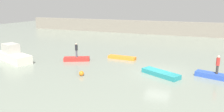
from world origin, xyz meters
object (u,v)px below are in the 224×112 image
(rowboat_red, at_px, (77,59))
(person_dark_shirt, at_px, (76,49))
(rowboat_teal, at_px, (161,74))
(mooring_buoy, at_px, (81,73))
(rowboat_orange, at_px, (122,58))
(motorboat, at_px, (13,55))
(person_red_shirt, at_px, (218,64))
(rowboat_blue, at_px, (216,76))

(rowboat_red, distance_m, person_dark_shirt, 1.21)
(rowboat_teal, xyz_separation_m, mooring_buoy, (-7.12, -3.02, 0.02))
(rowboat_orange, bearing_deg, person_dark_shirt, -145.83)
(motorboat, xyz_separation_m, rowboat_orange, (12.04, 6.04, -0.55))
(motorboat, height_order, person_dark_shirt, person_dark_shirt)
(person_red_shirt, xyz_separation_m, person_dark_shirt, (-15.64, 0.69, -0.02))
(rowboat_blue, bearing_deg, person_dark_shirt, -166.85)
(person_red_shirt, distance_m, person_dark_shirt, 15.65)
(person_red_shirt, bearing_deg, person_dark_shirt, 177.48)
(person_red_shirt, bearing_deg, rowboat_blue, 178.21)
(rowboat_orange, height_order, person_dark_shirt, person_dark_shirt)
(rowboat_red, distance_m, person_red_shirt, 15.70)
(rowboat_red, xyz_separation_m, mooring_buoy, (3.52, -4.88, 0.02))
(rowboat_red, distance_m, rowboat_blue, 15.65)
(rowboat_red, bearing_deg, rowboat_blue, -28.97)
(motorboat, bearing_deg, rowboat_orange, 26.62)
(rowboat_teal, bearing_deg, person_dark_shirt, -162.14)
(rowboat_orange, bearing_deg, motorboat, -151.04)
(rowboat_red, bearing_deg, rowboat_teal, -36.37)
(mooring_buoy, bearing_deg, rowboat_orange, 80.61)
(rowboat_orange, relative_size, person_dark_shirt, 2.02)
(rowboat_orange, bearing_deg, mooring_buoy, -97.05)
(rowboat_red, height_order, mooring_buoy, mooring_buoy)
(rowboat_orange, relative_size, mooring_buoy, 7.31)
(rowboat_blue, bearing_deg, rowboat_orange, 176.88)
(rowboat_blue, distance_m, mooring_buoy, 12.82)
(rowboat_red, xyz_separation_m, person_dark_shirt, (0.00, 0.00, 1.21))
(rowboat_blue, bearing_deg, rowboat_teal, -151.13)
(rowboat_red, bearing_deg, mooring_buoy, -80.64)
(person_dark_shirt, bearing_deg, person_red_shirt, -2.52)
(rowboat_red, height_order, person_dark_shirt, person_dark_shirt)
(rowboat_red, distance_m, rowboat_teal, 10.80)
(rowboat_orange, relative_size, person_red_shirt, 2.02)
(motorboat, relative_size, rowboat_orange, 1.80)
(mooring_buoy, bearing_deg, person_red_shirt, 19.07)
(person_dark_shirt, bearing_deg, rowboat_teal, -9.93)
(person_dark_shirt, xyz_separation_m, mooring_buoy, (3.52, -4.88, -1.19))
(rowboat_orange, xyz_separation_m, mooring_buoy, (-1.30, -7.87, 0.06))
(motorboat, bearing_deg, rowboat_blue, 5.88)
(rowboat_red, xyz_separation_m, rowboat_blue, (15.64, -0.69, 0.01))
(rowboat_teal, relative_size, person_dark_shirt, 2.24)
(motorboat, relative_size, rowboat_blue, 1.71)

